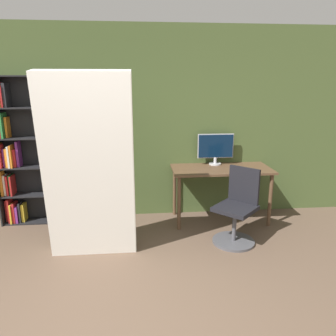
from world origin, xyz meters
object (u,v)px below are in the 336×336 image
monitor (216,147)px  bookshelf (21,153)px  mattress_near (90,169)px  office_chair (237,213)px

monitor → bookshelf: 2.70m
bookshelf → mattress_near: mattress_near is taller
mattress_near → office_chair: bearing=6.2°
monitor → mattress_near: (-1.63, -1.06, 0.00)m
bookshelf → monitor: bearing=-0.0°
bookshelf → mattress_near: size_ratio=0.98×
bookshelf → mattress_near: 1.51m
monitor → office_chair: bearing=-84.6°
bookshelf → mattress_near: bearing=-44.9°
office_chair → mattress_near: mattress_near is taller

